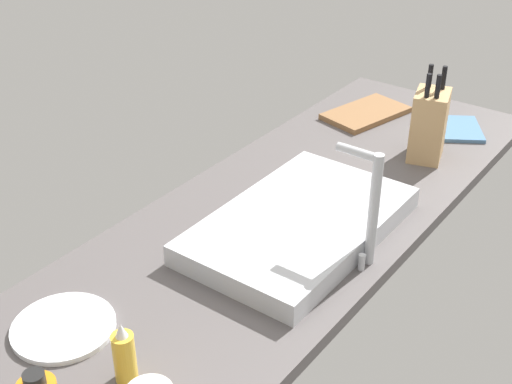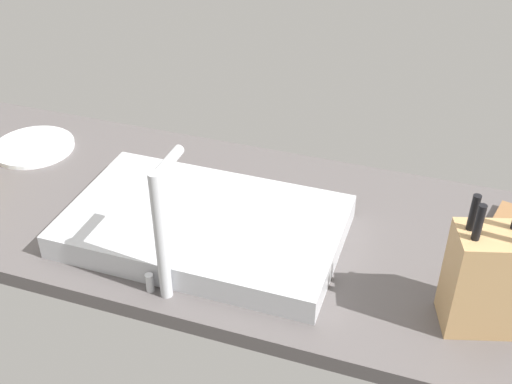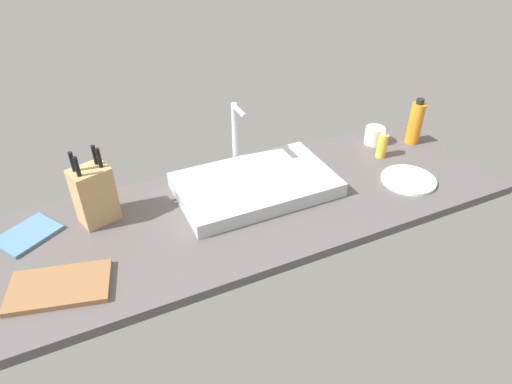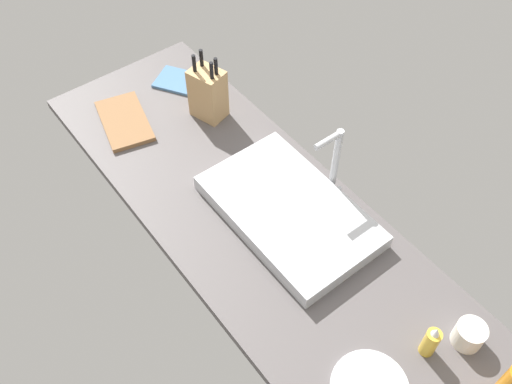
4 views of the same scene
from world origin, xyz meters
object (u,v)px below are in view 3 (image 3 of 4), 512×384
(faucet, at_px, (236,133))
(dish_towel, at_px, (28,234))
(cutting_board, at_px, (60,287))
(dinner_plate, at_px, (409,180))
(sink_basin, at_px, (256,185))
(water_bottle, at_px, (415,123))
(soap_bottle, at_px, (382,145))
(coffee_mug, at_px, (374,135))
(knife_block, at_px, (94,194))

(faucet, distance_m, dish_towel, 0.82)
(cutting_board, height_order, dinner_plate, cutting_board)
(sink_basin, xyz_separation_m, faucet, (0.00, 0.18, 0.13))
(faucet, bearing_deg, dish_towel, -172.86)
(cutting_board, bearing_deg, water_bottle, 9.70)
(soap_bottle, bearing_deg, dish_towel, 176.86)
(cutting_board, bearing_deg, sink_basin, 16.25)
(coffee_mug, bearing_deg, dish_towel, -178.64)
(knife_block, bearing_deg, water_bottle, -17.43)
(cutting_board, bearing_deg, soap_bottle, 9.36)
(dinner_plate, bearing_deg, coffee_mug, 77.78)
(dish_towel, bearing_deg, cutting_board, -75.94)
(sink_basin, relative_size, dish_towel, 3.21)
(knife_block, distance_m, dinner_plate, 1.17)
(sink_basin, bearing_deg, cutting_board, -163.75)
(knife_block, height_order, dinner_plate, knife_block)
(sink_basin, height_order, water_bottle, water_bottle)
(sink_basin, height_order, coffee_mug, coffee_mug)
(knife_block, relative_size, coffee_mug, 3.19)
(soap_bottle, xyz_separation_m, coffee_mug, (0.05, 0.11, -0.02))
(sink_basin, distance_m, knife_block, 0.57)
(dish_towel, bearing_deg, faucet, 7.14)
(sink_basin, distance_m, dish_towel, 0.80)
(water_bottle, distance_m, coffee_mug, 0.18)
(knife_block, bearing_deg, cutting_board, -135.62)
(sink_basin, xyz_separation_m, dish_towel, (-0.79, 0.08, -0.02))
(cutting_board, bearing_deg, knife_block, 60.83)
(knife_block, bearing_deg, faucet, -5.55)
(dish_towel, bearing_deg, knife_block, -2.19)
(soap_bottle, bearing_deg, cutting_board, -170.64)
(coffee_mug, bearing_deg, sink_basin, -169.71)
(soap_bottle, height_order, dish_towel, soap_bottle)
(faucet, height_order, dinner_plate, faucet)
(faucet, relative_size, knife_block, 1.03)
(water_bottle, bearing_deg, dish_towel, 178.83)
(soap_bottle, relative_size, dinner_plate, 0.63)
(sink_basin, bearing_deg, faucet, 89.65)
(dinner_plate, relative_size, dish_towel, 1.16)
(dinner_plate, relative_size, coffee_mug, 2.47)
(dish_towel, bearing_deg, sink_basin, -5.88)
(dish_towel, xyz_separation_m, coffee_mug, (1.43, 0.03, 0.03))
(knife_block, relative_size, dish_towel, 1.50)
(sink_basin, relative_size, coffee_mug, 6.83)
(sink_basin, bearing_deg, knife_block, 172.62)
(faucet, xyz_separation_m, soap_bottle, (0.59, -0.18, -0.10))
(knife_block, distance_m, water_bottle, 1.36)
(knife_block, height_order, coffee_mug, knife_block)
(cutting_board, height_order, coffee_mug, coffee_mug)
(water_bottle, bearing_deg, soap_bottle, -168.13)
(knife_block, bearing_deg, coffee_mug, -14.40)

